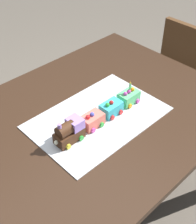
{
  "coord_description": "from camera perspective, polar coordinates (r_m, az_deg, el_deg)",
  "views": [
    {
      "loc": [
        -0.71,
        -0.81,
        1.68
      ],
      "look_at": [
        0.03,
        -0.04,
        0.77
      ],
      "focal_mm": 50.54,
      "sensor_mm": 36.0,
      "label": 1
    }
  ],
  "objects": [
    {
      "name": "cake_car_gondola_coral",
      "position": [
        1.37,
        -1.07,
        -1.51
      ],
      "size": [
        0.1,
        0.08,
        0.07
      ],
      "color": "#F27260",
      "rests_on": "cake_board"
    },
    {
      "name": "ground_plane",
      "position": [
        2.0,
        -1.45,
        -17.12
      ],
      "size": [
        8.0,
        8.0,
        0.0
      ],
      "primitive_type": "plane",
      "color": "#6B6054"
    },
    {
      "name": "cake_locomotive",
      "position": [
        1.29,
        -5.23,
        -3.53
      ],
      "size": [
        0.14,
        0.08,
        0.12
      ],
      "color": "#472816",
      "rests_on": "cake_board"
    },
    {
      "name": "dining_table",
      "position": [
        1.51,
        -1.85,
        -4.01
      ],
      "size": [
        1.4,
        1.0,
        0.74
      ],
      "color": "#382316",
      "rests_on": "ground"
    },
    {
      "name": "cake_car_tanker_mint_green",
      "position": [
        1.5,
        5.54,
        2.7
      ],
      "size": [
        0.1,
        0.08,
        0.07
      ],
      "color": "#59CC7A",
      "rests_on": "cake_board"
    },
    {
      "name": "cake_board",
      "position": [
        1.43,
        0.0,
        -0.98
      ],
      "size": [
        0.6,
        0.4,
        0.0
      ],
      "primitive_type": "cube",
      "color": "silver",
      "rests_on": "dining_table"
    },
    {
      "name": "chair",
      "position": [
        2.29,
        16.77,
        6.55
      ],
      "size": [
        0.4,
        0.4,
        0.86
      ],
      "rotation": [
        0.0,
        0.0,
        1.58
      ],
      "color": "brown",
      "rests_on": "ground"
    },
    {
      "name": "birthday_candle",
      "position": [
        1.46,
        5.82,
        4.81
      ],
      "size": [
        0.01,
        0.01,
        0.05
      ],
      "color": "#66D872",
      "rests_on": "cake_car_tanker_mint_green"
    },
    {
      "name": "cake_car_hopper_turquoise",
      "position": [
        1.43,
        2.38,
        0.68
      ],
      "size": [
        0.1,
        0.08,
        0.07
      ],
      "color": "#38B7C6",
      "rests_on": "cake_board"
    }
  ]
}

